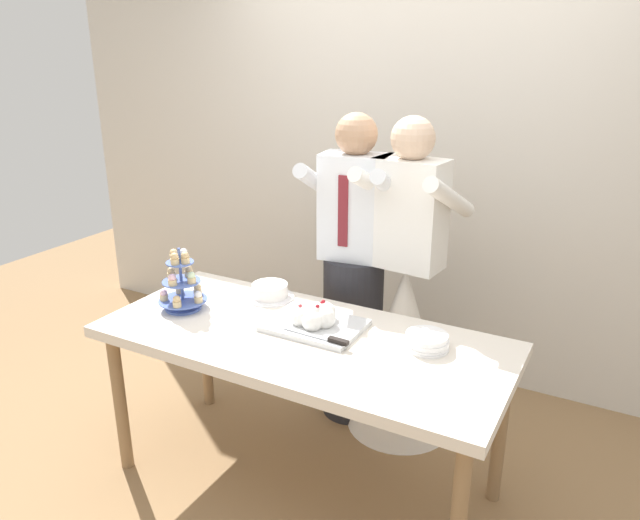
{
  "coord_description": "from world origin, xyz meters",
  "views": [
    {
      "loc": [
        1.21,
        -2.04,
        1.97
      ],
      "look_at": [
        0.01,
        0.15,
        1.07
      ],
      "focal_mm": 34.04,
      "sensor_mm": 36.0,
      "label": 1
    }
  ],
  "objects_px": {
    "main_cake_tray": "(315,320)",
    "round_cake": "(270,292)",
    "cupcake_stand": "(182,285)",
    "person_groom": "(353,288)",
    "plate_stack": "(427,341)",
    "person_bride": "(403,327)",
    "dessert_table": "(302,350)"
  },
  "relations": [
    {
      "from": "cupcake_stand",
      "to": "person_groom",
      "type": "height_order",
      "value": "person_groom"
    },
    {
      "from": "cupcake_stand",
      "to": "round_cake",
      "type": "distance_m",
      "value": 0.43
    },
    {
      "from": "cupcake_stand",
      "to": "person_groom",
      "type": "bearing_deg",
      "value": 49.99
    },
    {
      "from": "cupcake_stand",
      "to": "person_groom",
      "type": "distance_m",
      "value": 0.9
    },
    {
      "from": "person_groom",
      "to": "person_bride",
      "type": "relative_size",
      "value": 1.0
    },
    {
      "from": "main_cake_tray",
      "to": "person_groom",
      "type": "bearing_deg",
      "value": 98.51
    },
    {
      "from": "plate_stack",
      "to": "person_bride",
      "type": "xyz_separation_m",
      "value": [
        -0.29,
        0.51,
        -0.23
      ]
    },
    {
      "from": "cupcake_stand",
      "to": "main_cake_tray",
      "type": "height_order",
      "value": "cupcake_stand"
    },
    {
      "from": "cupcake_stand",
      "to": "plate_stack",
      "type": "xyz_separation_m",
      "value": [
        1.16,
        0.17,
        -0.09
      ]
    },
    {
      "from": "round_cake",
      "to": "person_groom",
      "type": "bearing_deg",
      "value": 53.62
    },
    {
      "from": "dessert_table",
      "to": "person_bride",
      "type": "distance_m",
      "value": 0.7
    },
    {
      "from": "round_cake",
      "to": "person_groom",
      "type": "distance_m",
      "value": 0.47
    },
    {
      "from": "cupcake_stand",
      "to": "person_bride",
      "type": "distance_m",
      "value": 1.14
    },
    {
      "from": "cupcake_stand",
      "to": "round_cake",
      "type": "xyz_separation_m",
      "value": [
        0.29,
        0.3,
        -0.09
      ]
    },
    {
      "from": "main_cake_tray",
      "to": "plate_stack",
      "type": "relative_size",
      "value": 2.38
    },
    {
      "from": "cupcake_stand",
      "to": "plate_stack",
      "type": "relative_size",
      "value": 1.67
    },
    {
      "from": "dessert_table",
      "to": "person_bride",
      "type": "xyz_separation_m",
      "value": [
        0.22,
        0.65,
        -0.12
      ]
    },
    {
      "from": "round_cake",
      "to": "person_groom",
      "type": "height_order",
      "value": "person_groom"
    },
    {
      "from": "main_cake_tray",
      "to": "round_cake",
      "type": "height_order",
      "value": "main_cake_tray"
    },
    {
      "from": "person_groom",
      "to": "person_bride",
      "type": "height_order",
      "value": "same"
    },
    {
      "from": "main_cake_tray",
      "to": "person_groom",
      "type": "distance_m",
      "value": 0.58
    },
    {
      "from": "main_cake_tray",
      "to": "person_bride",
      "type": "xyz_separation_m",
      "value": [
        0.21,
        0.57,
        -0.23
      ]
    },
    {
      "from": "plate_stack",
      "to": "person_groom",
      "type": "distance_m",
      "value": 0.78
    },
    {
      "from": "plate_stack",
      "to": "dessert_table",
      "type": "bearing_deg",
      "value": -164.88
    },
    {
      "from": "round_cake",
      "to": "person_bride",
      "type": "distance_m",
      "value": 0.72
    },
    {
      "from": "dessert_table",
      "to": "plate_stack",
      "type": "xyz_separation_m",
      "value": [
        0.52,
        0.14,
        0.11
      ]
    },
    {
      "from": "plate_stack",
      "to": "person_groom",
      "type": "bearing_deg",
      "value": 138.88
    },
    {
      "from": "dessert_table",
      "to": "person_groom",
      "type": "xyz_separation_m",
      "value": [
        -0.06,
        0.65,
        0.05
      ]
    },
    {
      "from": "round_cake",
      "to": "dessert_table",
      "type": "bearing_deg",
      "value": -38.55
    },
    {
      "from": "main_cake_tray",
      "to": "plate_stack",
      "type": "height_order",
      "value": "main_cake_tray"
    },
    {
      "from": "dessert_table",
      "to": "plate_stack",
      "type": "bearing_deg",
      "value": 15.12
    },
    {
      "from": "cupcake_stand",
      "to": "person_bride",
      "type": "height_order",
      "value": "person_bride"
    }
  ]
}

